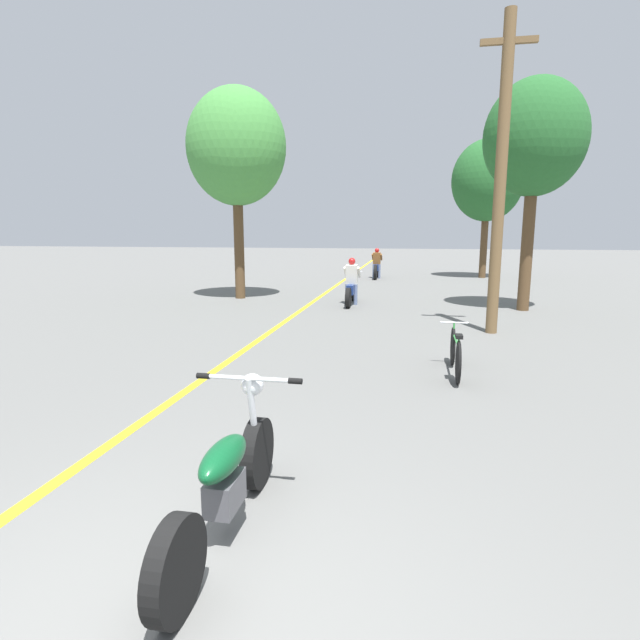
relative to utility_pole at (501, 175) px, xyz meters
name	(u,v)px	position (x,y,z in m)	size (l,w,h in m)	color
lane_stripe_center	(313,302)	(-4.76, 3.94, -3.33)	(0.14, 48.00, 0.01)	yellow
utility_pole	(501,175)	(0.00, 0.00, 0.00)	(1.10, 0.24, 6.49)	brown
roadside_tree_right_near	(535,139)	(1.33, 3.42, 1.23)	(2.65, 2.39, 6.14)	#513A23
roadside_tree_right_far	(487,181)	(1.48, 13.34, 1.09)	(3.21, 2.89, 6.29)	#513A23
roadside_tree_left	(236,148)	(-7.29, 4.37, 1.41)	(3.14, 2.83, 6.58)	#513A23
motorcycle_foreground	(227,481)	(-2.98, -8.02, -2.91)	(0.88, 2.13, 1.05)	black
motorcycle_rider_lead	(352,287)	(-3.52, 3.64, -2.81)	(0.50, 2.09, 1.40)	black
motorcycle_rider_far	(377,267)	(-3.40, 12.12, -2.81)	(0.50, 2.07, 1.40)	black
bicycle_parked	(455,352)	(-1.03, -3.41, -2.99)	(0.44, 1.70, 0.73)	black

